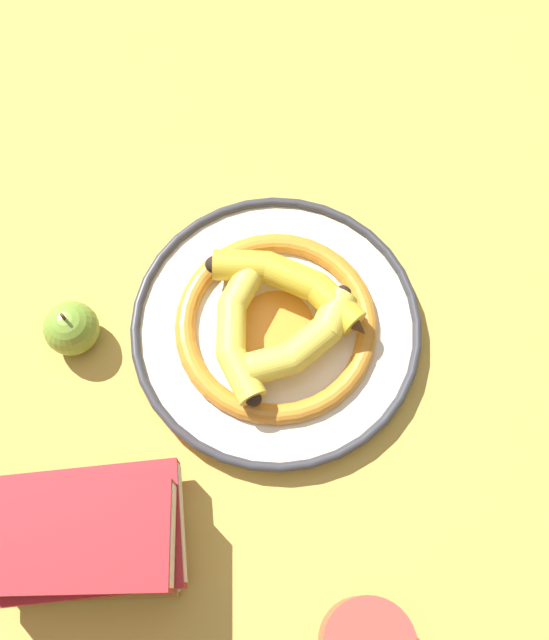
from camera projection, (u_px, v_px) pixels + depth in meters
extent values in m
plane|color=gold|center=(276.00, 332.00, 0.93)|extent=(2.80, 2.80, 0.00)
cylinder|color=beige|center=(274.00, 329.00, 0.93)|extent=(0.35, 0.35, 0.02)
torus|color=orange|center=(274.00, 325.00, 0.91)|extent=(0.25, 0.25, 0.03)
cylinder|color=orange|center=(274.00, 325.00, 0.92)|extent=(0.09, 0.09, 0.00)
torus|color=#333338|center=(274.00, 325.00, 0.91)|extent=(0.36, 0.36, 0.01)
cylinder|color=gold|center=(336.00, 306.00, 0.89)|extent=(0.07, 0.07, 0.04)
cylinder|color=gold|center=(292.00, 277.00, 0.90)|extent=(0.06, 0.08, 0.04)
cylinder|color=gold|center=(240.00, 266.00, 0.91)|extent=(0.04, 0.07, 0.04)
sphere|color=gold|center=(317.00, 287.00, 0.90)|extent=(0.04, 0.04, 0.04)
sphere|color=gold|center=(267.00, 267.00, 0.91)|extent=(0.04, 0.04, 0.04)
cone|color=#472D19|center=(355.00, 324.00, 0.88)|extent=(0.04, 0.04, 0.03)
sphere|color=black|center=(214.00, 265.00, 0.91)|extent=(0.02, 0.02, 0.02)
cylinder|color=yellow|center=(244.00, 285.00, 0.90)|extent=(0.07, 0.06, 0.03)
cylinder|color=yellow|center=(231.00, 329.00, 0.88)|extent=(0.06, 0.04, 0.03)
cylinder|color=yellow|center=(242.00, 376.00, 0.86)|extent=(0.07, 0.06, 0.03)
sphere|color=yellow|center=(232.00, 306.00, 0.89)|extent=(0.03, 0.03, 0.03)
sphere|color=yellow|center=(231.00, 354.00, 0.87)|extent=(0.03, 0.03, 0.03)
cone|color=#472D19|center=(255.00, 265.00, 0.91)|extent=(0.04, 0.04, 0.03)
sphere|color=black|center=(253.00, 399.00, 0.85)|extent=(0.02, 0.02, 0.02)
cylinder|color=yellow|center=(269.00, 364.00, 0.86)|extent=(0.05, 0.06, 0.04)
cylinder|color=yellow|center=(308.00, 345.00, 0.87)|extent=(0.06, 0.07, 0.04)
cylinder|color=yellow|center=(334.00, 312.00, 0.88)|extent=(0.06, 0.06, 0.04)
sphere|color=yellow|center=(291.00, 358.00, 0.86)|extent=(0.04, 0.04, 0.04)
sphere|color=yellow|center=(325.00, 331.00, 0.88)|extent=(0.04, 0.04, 0.04)
cone|color=#472D19|center=(247.00, 370.00, 0.86)|extent=(0.04, 0.04, 0.03)
sphere|color=black|center=(343.00, 294.00, 0.89)|extent=(0.02, 0.02, 0.02)
cube|color=#B28933|center=(97.00, 542.00, 0.83)|extent=(0.12, 0.18, 0.03)
cube|color=white|center=(101.00, 542.00, 0.83)|extent=(0.11, 0.18, 0.02)
cube|color=#AD2328|center=(89.00, 532.00, 0.81)|extent=(0.15, 0.21, 0.04)
cube|color=white|center=(94.00, 532.00, 0.81)|extent=(0.14, 0.20, 0.03)
cube|color=#AD2328|center=(82.00, 537.00, 0.77)|extent=(0.11, 0.19, 0.04)
cube|color=white|center=(87.00, 537.00, 0.77)|extent=(0.10, 0.18, 0.03)
sphere|color=olive|center=(71.00, 331.00, 0.90)|extent=(0.07, 0.07, 0.07)
cylinder|color=#4C3319|center=(63.00, 320.00, 0.86)|extent=(0.00, 0.00, 0.01)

